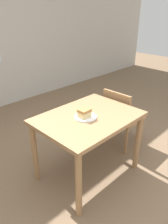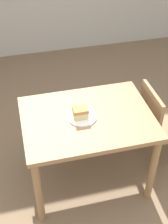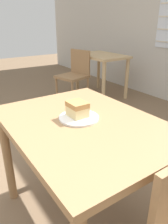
# 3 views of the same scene
# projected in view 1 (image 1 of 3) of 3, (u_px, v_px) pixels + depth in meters

# --- Properties ---
(ground_plane) EXTENTS (14.00, 14.00, 0.00)m
(ground_plane) POSITION_uv_depth(u_px,v_px,m) (115.00, 201.00, 2.19)
(ground_plane) COLOR #7A6047
(dining_table_near) EXTENTS (1.04, 0.78, 0.75)m
(dining_table_near) POSITION_uv_depth(u_px,v_px,m) (88.00, 125.00, 2.30)
(dining_table_near) COLOR #9E754C
(dining_table_near) RESTS_ON ground_plane
(chair_near_window) EXTENTS (0.43, 0.43, 0.82)m
(chair_near_window) POSITION_uv_depth(u_px,v_px,m) (121.00, 116.00, 2.90)
(chair_near_window) COLOR #9E754C
(chair_near_window) RESTS_ON ground_plane
(plate) EXTENTS (0.23, 0.23, 0.01)m
(plate) POSITION_uv_depth(u_px,v_px,m) (85.00, 117.00, 2.22)
(plate) COLOR white
(plate) RESTS_ON dining_table_near
(cake_slice) EXTENTS (0.12, 0.10, 0.09)m
(cake_slice) POSITION_uv_depth(u_px,v_px,m) (84.00, 113.00, 2.19)
(cake_slice) COLOR #E5CC89
(cake_slice) RESTS_ON plate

